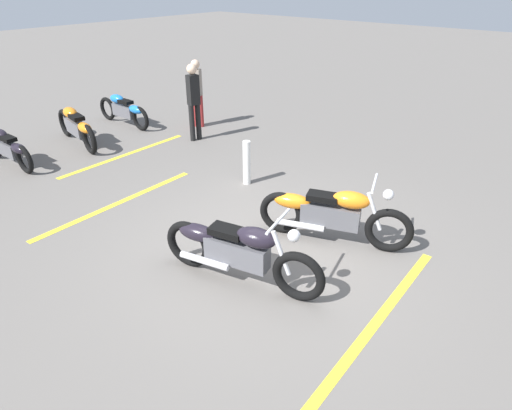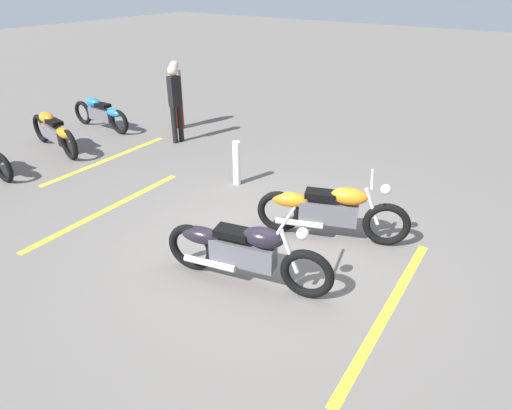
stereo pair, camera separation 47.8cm
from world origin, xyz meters
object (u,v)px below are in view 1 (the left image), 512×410
Objects in this scene: motorcycle_row_center at (8,147)px; motorcycle_bright_foreground at (330,213)px; motorcycle_row_far_left at (124,110)px; bystander_secondary at (197,90)px; motorcycle_row_left at (77,126)px; bystander_near_row at (194,99)px; motorcycle_dark_foreground at (236,250)px; bollard_post at (247,163)px.

motorcycle_bright_foreground is at bearing -166.44° from motorcycle_row_center.
motorcycle_bright_foreground is at bearing 168.30° from motorcycle_row_far_left.
bystander_secondary is (-1.04, -4.25, 0.53)m from motorcycle_row_center.
motorcycle_bright_foreground reaches higher than motorcycle_row_left.
bystander_near_row reaches higher than motorcycle_row_center.
motorcycle_row_far_left is at bearing 142.37° from motorcycle_dark_foreground.
motorcycle_row_left is 4.38m from bollard_post.
bystander_secondary is (-1.08, -2.71, 0.48)m from motorcycle_row_left.
motorcycle_dark_foreground is at bearing 155.31° from motorcycle_row_far_left.
motorcycle_bright_foreground is at bearing 170.83° from bystander_near_row.
motorcycle_row_left is at bearing -89.58° from motorcycle_row_center.
bollard_post reaches higher than motorcycle_row_far_left.
bollard_post is at bearing 171.69° from motorcycle_row_far_left.
motorcycle_row_center is 4.89m from bollard_post.
motorcycle_row_far_left reaches higher than motorcycle_row_center.
motorcycle_row_far_left is 4.75m from bollard_post.
motorcycle_row_center is at bearing 102.08° from motorcycle_row_left.
motorcycle_row_far_left is 1.62m from motorcycle_row_left.
motorcycle_row_far_left is at bearing -64.39° from motorcycle_row_left.
motorcycle_bright_foreground is 6.68m from motorcycle_row_center.
motorcycle_row_far_left is 1.21× the size of bystander_secondary.
motorcycle_dark_foreground reaches higher than motorcycle_row_far_left.
motorcycle_row_left is 1.23× the size of bystander_near_row.
motorcycle_dark_foreground is 6.27m from motorcycle_row_left.
bystander_near_row reaches higher than motorcycle_dark_foreground.
bystander_near_row is at bearing 128.95° from motorcycle_dark_foreground.
motorcycle_dark_foreground is at bearing 128.35° from bollard_post.
motorcycle_row_center is (6.07, 0.13, -0.07)m from motorcycle_dark_foreground.
motorcycle_bright_foreground is at bearing 161.64° from bollard_post.
bystander_near_row is (-2.20, -0.40, 0.56)m from motorcycle_row_far_left.
motorcycle_row_far_left is 2.41× the size of bollard_post.
motorcycle_dark_foreground is 2.93m from bollard_post.
bystander_secondary is at bearing -101.20° from motorcycle_row_left.
motorcycle_row_center is at bearing -38.40° from bystander_secondary.
motorcycle_row_left reaches higher than motorcycle_row_center.
motorcycle_row_left reaches higher than motorcycle_row_far_left.
motorcycle_row_far_left is 1.04× the size of motorcycle_row_center.
bystander_near_row is 2.09× the size of bollard_post.
motorcycle_bright_foreground is 7.07m from motorcycle_row_far_left.
motorcycle_row_left is 2.70m from bystander_near_row.
motorcycle_dark_foreground is at bearing 153.84° from bystander_near_row.
motorcycle_row_left is at bearing 160.89° from motorcycle_bright_foreground.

